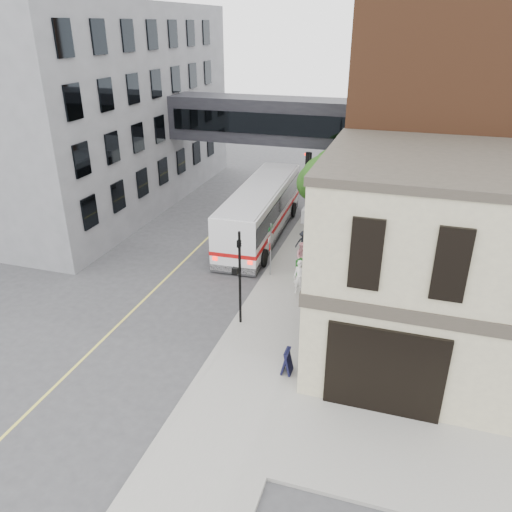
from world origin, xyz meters
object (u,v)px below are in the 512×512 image
Objects in this scene: bus at (261,209)px; newspaper_box at (302,268)px; pedestrian_a at (300,277)px; pedestrian_b at (303,257)px; pedestrian_c at (304,243)px; sandwich_board at (287,361)px.

newspaper_box is at bearing -53.44° from bus.
pedestrian_a is 1.08× the size of pedestrian_b.
bus reaches higher than newspaper_box.
pedestrian_c is at bearing 120.94° from newspaper_box.
pedestrian_a is at bearing 98.93° from sandwich_board.
pedestrian_a is at bearing -60.01° from newspaper_box.
pedestrian_a is (4.22, -7.08, -0.78)m from bus.
newspaper_box is (0.51, -2.77, -0.27)m from pedestrian_c.
pedestrian_b reaches higher than sandwich_board.
pedestrian_a reaches higher than pedestrian_b.
sandwich_board reaches higher than newspaper_box.
newspaper_box is at bearing -83.72° from pedestrian_b.
pedestrian_b is 1.08× the size of pedestrian_c.
bus is 6.78× the size of pedestrian_a.
bus is 11.69× the size of sandwich_board.
pedestrian_b reaches higher than newspaper_box.
bus reaches higher than pedestrian_b.
newspaper_box is 8.28m from sandwich_board.
newspaper_box is (-0.30, 1.80, -0.40)m from pedestrian_a.
pedestrian_b reaches higher than pedestrian_c.
pedestrian_a reaches higher than pedestrian_c.
pedestrian_b is 0.84m from newspaper_box.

